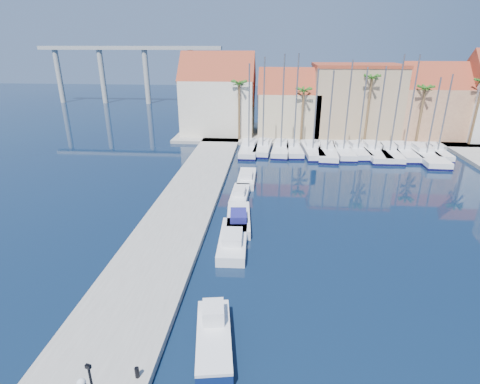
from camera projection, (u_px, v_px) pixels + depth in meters
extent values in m
plane|color=black|center=(277.00, 319.00, 22.05)|extent=(260.00, 260.00, 0.00)
cube|color=gray|center=(181.00, 213.00, 35.17)|extent=(6.00, 77.00, 0.50)
cube|color=gray|center=(333.00, 134.00, 65.56)|extent=(54.00, 16.00, 0.50)
sphere|color=white|center=(81.00, 383.00, 13.99)|extent=(0.35, 0.35, 0.35)
cube|color=black|center=(88.00, 367.00, 13.49)|extent=(0.23, 0.16, 0.15)
cylinder|color=black|center=(137.00, 372.00, 17.53)|extent=(0.22, 0.22, 0.54)
cube|color=#0E1F52|center=(214.00, 341.00, 19.85)|extent=(2.61, 5.56, 0.80)
cube|color=white|center=(214.00, 334.00, 19.67)|extent=(2.61, 5.56, 0.18)
cube|color=white|center=(213.00, 313.00, 20.48)|extent=(1.37, 1.59, 0.98)
cube|color=white|center=(233.00, 240.00, 30.01)|extent=(2.40, 6.77, 0.80)
cube|color=white|center=(232.00, 237.00, 29.13)|extent=(1.59, 2.40, 0.60)
cube|color=white|center=(238.00, 219.00, 33.58)|extent=(2.55, 6.44, 0.80)
cube|color=navy|center=(238.00, 215.00, 32.73)|extent=(1.60, 2.32, 0.60)
cube|color=white|center=(240.00, 195.00, 38.94)|extent=(1.76, 5.23, 0.80)
cube|color=white|center=(239.00, 191.00, 38.20)|extent=(1.20, 1.84, 0.60)
cube|color=white|center=(247.00, 179.00, 43.74)|extent=(1.93, 5.98, 0.80)
cube|color=white|center=(247.00, 175.00, 42.92)|extent=(1.35, 2.10, 0.60)
cube|color=white|center=(249.00, 149.00, 55.49)|extent=(2.45, 9.23, 1.00)
cube|color=#0C0B3A|center=(249.00, 151.00, 55.61)|extent=(2.51, 9.29, 0.28)
cube|color=white|center=(249.00, 142.00, 56.05)|extent=(1.69, 2.77, 0.60)
cylinder|color=slate|center=(249.00, 107.00, 52.73)|extent=(0.20, 0.20, 11.60)
cube|color=white|center=(263.00, 148.00, 56.04)|extent=(2.79, 8.66, 1.00)
cube|color=#0C0B3A|center=(263.00, 150.00, 56.16)|extent=(2.86, 8.72, 0.28)
cube|color=white|center=(264.00, 141.00, 56.53)|extent=(1.72, 2.66, 0.60)
cylinder|color=slate|center=(264.00, 103.00, 53.17)|extent=(0.20, 0.20, 12.42)
cube|color=white|center=(281.00, 149.00, 55.49)|extent=(2.99, 8.97, 1.00)
cube|color=#0C0B3A|center=(281.00, 151.00, 55.61)|extent=(3.06, 9.04, 0.28)
cube|color=white|center=(282.00, 142.00, 56.00)|extent=(1.81, 2.76, 0.60)
cylinder|color=slate|center=(283.00, 102.00, 52.52)|extent=(0.20, 0.20, 12.82)
cube|color=white|center=(293.00, 149.00, 55.28)|extent=(2.66, 8.26, 1.00)
cube|color=#0C0B3A|center=(293.00, 152.00, 55.40)|extent=(2.72, 8.32, 0.28)
cube|color=white|center=(293.00, 143.00, 55.74)|extent=(1.64, 2.54, 0.60)
cylinder|color=slate|center=(296.00, 102.00, 52.33)|extent=(0.20, 0.20, 12.91)
cube|color=white|center=(312.00, 151.00, 54.76)|extent=(3.00, 9.34, 1.00)
cube|color=#0C0B3A|center=(312.00, 153.00, 54.88)|extent=(3.07, 9.41, 0.28)
cube|color=white|center=(311.00, 144.00, 55.32)|extent=(1.86, 2.87, 0.60)
cylinder|color=slate|center=(316.00, 110.00, 52.11)|extent=(0.20, 0.20, 11.00)
cube|color=white|center=(327.00, 152.00, 54.15)|extent=(3.21, 10.08, 1.00)
cube|color=#0C0B3A|center=(326.00, 154.00, 54.27)|extent=(3.28, 10.14, 0.28)
cube|color=white|center=(327.00, 145.00, 54.77)|extent=(1.99, 3.09, 0.60)
cylinder|color=slate|center=(330.00, 111.00, 51.51)|extent=(0.20, 0.20, 10.79)
cube|color=white|center=(343.00, 151.00, 54.43)|extent=(2.57, 8.92, 1.00)
cube|color=#0C0B3A|center=(342.00, 153.00, 54.55)|extent=(2.63, 8.98, 0.28)
cube|color=white|center=(342.00, 144.00, 54.96)|extent=(1.69, 2.70, 0.60)
cylinder|color=slate|center=(348.00, 106.00, 51.59)|extent=(0.20, 0.20, 12.12)
cube|color=white|center=(357.00, 151.00, 54.61)|extent=(2.88, 8.62, 1.00)
cube|color=#0C0B3A|center=(357.00, 153.00, 54.73)|extent=(2.95, 8.68, 0.28)
cube|color=white|center=(356.00, 144.00, 55.10)|extent=(1.74, 2.66, 0.60)
cylinder|color=slate|center=(363.00, 109.00, 51.96)|extent=(0.20, 0.20, 11.18)
cube|color=white|center=(374.00, 152.00, 54.14)|extent=(2.92, 10.70, 1.00)
cube|color=#0C0B3A|center=(373.00, 154.00, 54.26)|extent=(2.98, 10.77, 0.28)
cube|color=white|center=(372.00, 144.00, 54.84)|extent=(1.98, 3.23, 0.60)
cylinder|color=slate|center=(381.00, 109.00, 51.37)|extent=(0.20, 0.20, 11.34)
cube|color=white|center=(389.00, 153.00, 53.64)|extent=(3.33, 9.91, 1.00)
cube|color=#0C0B3A|center=(388.00, 155.00, 53.75)|extent=(3.40, 9.98, 0.28)
cube|color=white|center=(388.00, 146.00, 54.23)|extent=(2.01, 3.06, 0.60)
cylinder|color=slate|center=(397.00, 104.00, 50.62)|extent=(0.20, 0.20, 12.85)
cube|color=white|center=(403.00, 152.00, 54.05)|extent=(2.88, 9.51, 1.00)
cube|color=#0C0B3A|center=(402.00, 154.00, 54.17)|extent=(2.94, 9.57, 0.28)
cube|color=white|center=(401.00, 145.00, 54.63)|extent=(1.84, 2.90, 0.60)
cylinder|color=slate|center=(412.00, 104.00, 51.06)|extent=(0.20, 0.20, 12.80)
cube|color=white|center=(425.00, 155.00, 52.58)|extent=(3.17, 11.68, 1.00)
cube|color=#0C0B3A|center=(424.00, 157.00, 52.70)|extent=(3.23, 11.74, 0.28)
cube|color=white|center=(423.00, 147.00, 53.36)|extent=(2.16, 3.52, 0.60)
cylinder|color=slate|center=(434.00, 116.00, 49.99)|extent=(0.20, 0.20, 10.06)
cube|color=white|center=(436.00, 152.00, 53.85)|extent=(2.35, 8.12, 1.00)
cube|color=#0C0B3A|center=(436.00, 154.00, 53.97)|extent=(2.41, 8.18, 0.28)
cube|color=white|center=(435.00, 145.00, 54.30)|extent=(1.54, 2.46, 0.60)
cylinder|color=slate|center=(445.00, 113.00, 51.38)|extent=(0.20, 0.20, 10.34)
cube|color=beige|center=(219.00, 106.00, 64.49)|extent=(12.00, 9.00, 9.00)
cube|color=maroon|center=(218.00, 79.00, 62.83)|extent=(12.30, 9.00, 9.00)
cube|color=#C6B48C|center=(288.00, 113.00, 63.89)|extent=(10.00, 8.00, 7.00)
cube|color=maroon|center=(289.00, 92.00, 62.60)|extent=(10.30, 8.00, 8.00)
cube|color=tan|center=(354.00, 101.00, 63.19)|extent=(14.00, 10.00, 11.00)
cube|color=maroon|center=(358.00, 65.00, 61.06)|extent=(14.20, 10.20, 0.50)
cube|color=#B2795A|center=(428.00, 112.00, 61.85)|extent=(10.00, 8.00, 8.00)
cube|color=maroon|center=(433.00, 87.00, 60.37)|extent=(10.30, 8.00, 8.00)
cylinder|color=brown|center=(239.00, 112.00, 59.54)|extent=(0.36, 0.36, 9.00)
sphere|color=#2A631C|center=(239.00, 83.00, 57.93)|extent=(2.60, 2.60, 2.60)
cylinder|color=brown|center=(302.00, 116.00, 58.92)|extent=(0.36, 0.36, 8.00)
sphere|color=#2A631C|center=(304.00, 91.00, 57.49)|extent=(2.60, 2.60, 2.60)
cylinder|color=brown|center=(368.00, 110.00, 57.74)|extent=(0.36, 0.36, 10.00)
sphere|color=#2A631C|center=(372.00, 77.00, 55.95)|extent=(2.60, 2.60, 2.60)
cylinder|color=brown|center=(421.00, 116.00, 57.38)|extent=(0.36, 0.36, 8.50)
sphere|color=#2A631C|center=(426.00, 88.00, 55.86)|extent=(2.60, 2.60, 2.60)
cylinder|color=brown|center=(476.00, 113.00, 56.55)|extent=(0.36, 0.36, 9.50)
cube|color=#9E9E99|center=(129.00, 48.00, 95.80)|extent=(48.00, 2.20, 0.90)
cylinder|color=#9E9E99|center=(59.00, 76.00, 100.01)|extent=(1.40, 1.40, 14.00)
cylinder|color=#9E9E99|center=(102.00, 76.00, 99.04)|extent=(1.40, 1.40, 14.00)
cylinder|color=#9E9E99|center=(147.00, 76.00, 98.07)|extent=(1.40, 1.40, 14.00)
cylinder|color=#9E9E99|center=(192.00, 77.00, 97.11)|extent=(1.40, 1.40, 14.00)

